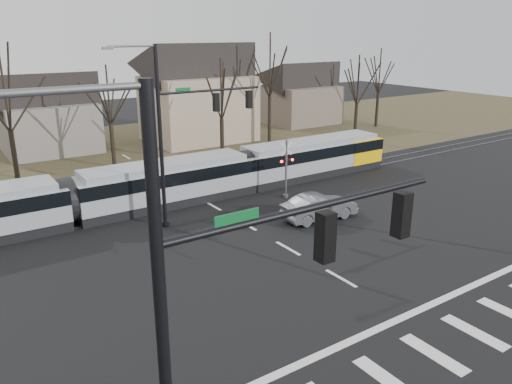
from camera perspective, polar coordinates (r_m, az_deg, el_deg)
ground at (r=22.37m, az=13.26°, el=-11.57°), size 140.00×140.00×0.00m
grass_verge at (r=48.47m, az=-15.42°, el=4.37°), size 140.00×28.00×0.01m
crosswalk at (r=20.33m, az=21.78°, el=-15.70°), size 27.00×2.60×0.01m
stop_line at (r=21.39m, az=16.86°, el=-13.36°), size 28.00×0.35×0.01m
lane_dashes at (r=34.19m, az=-6.57°, el=-0.66°), size 0.18×30.00×0.01m
rail_pair at (r=34.01m, az=-6.41°, el=-0.71°), size 90.00×1.52×0.06m
tram at (r=32.73m, az=-10.44°, el=1.16°), size 37.70×2.80×2.86m
sedan at (r=30.17m, az=7.28°, el=-1.70°), size 2.42×4.98×1.55m
signal_pole_near_left at (r=9.62m, az=-1.55°, el=-14.37°), size 9.28×0.44×10.20m
signal_pole_far at (r=28.68m, az=-7.99°, el=7.44°), size 9.28×0.44×10.20m
rail_crossing_signal at (r=33.60m, az=3.46°, el=2.45°), size 1.08×0.36×4.00m
tree_row at (r=42.73m, az=-10.73°, el=9.77°), size 59.20×7.20×10.00m
house_b at (r=50.31m, az=-22.75°, el=8.71°), size 8.64×7.56×7.65m
house_c at (r=51.96m, az=-6.70°, el=11.62°), size 10.80×8.64×10.10m
house_d at (r=61.97m, az=5.08°, el=11.50°), size 8.64×7.56×7.65m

